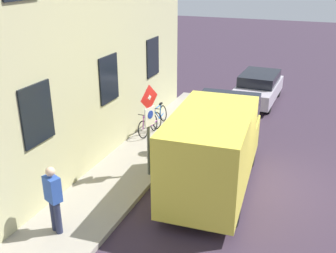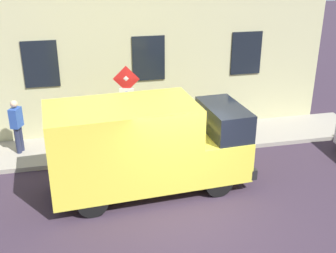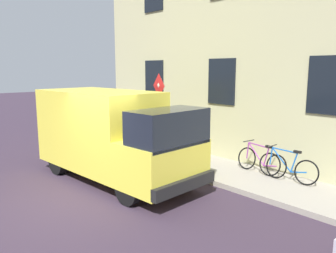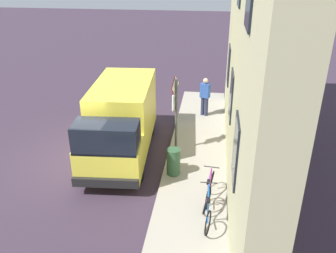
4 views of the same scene
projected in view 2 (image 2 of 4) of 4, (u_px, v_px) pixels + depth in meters
The scene contains 9 objects.
ground_plane at pixel (187, 212), 10.67m from camera, with size 80.00×80.00×0.00m, color #362938.
sidewalk_slab at pixel (155, 142), 14.31m from camera, with size 2.08×14.68×0.14m, color gray.
building_facade at pixel (146, 10), 13.93m from camera, with size 0.75×12.68×8.45m.
sign_post_stacked at pixel (127, 99), 12.62m from camera, with size 0.20×0.55×2.72m.
delivery_van at pixel (145, 145), 11.19m from camera, with size 2.34×5.45×2.50m.
bicycle_blue at pixel (229, 118), 15.14m from camera, with size 0.46×1.71×0.89m.
bicycle_purple at pixel (207, 120), 14.97m from camera, with size 0.46×1.72×0.89m.
pedestrian at pixel (17, 125), 13.14m from camera, with size 0.47×0.39×1.72m.
litter_bin at pixel (178, 135), 13.61m from camera, with size 0.44×0.44×0.90m, color #2D5133.
Camera 2 is at (-8.66, 2.44, 6.14)m, focal length 45.39 mm.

